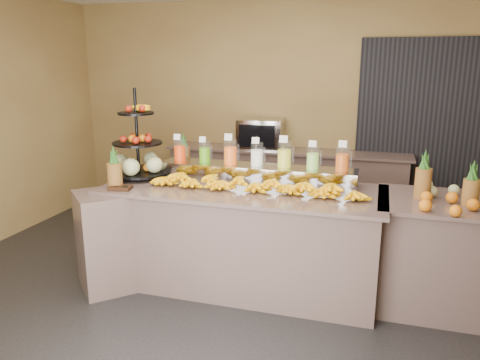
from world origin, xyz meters
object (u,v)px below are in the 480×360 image
at_px(condiment_caddy, 121,188).
at_px(oven_warmer, 261,134).
at_px(fruit_stand, 142,155).
at_px(right_fruit_pile, 444,195).
at_px(pitcher_tray, 257,173).
at_px(banana_heap, 255,183).

distance_m(condiment_caddy, oven_warmer, 2.41).
relative_size(fruit_stand, right_fruit_pile, 1.80).
distance_m(condiment_caddy, right_fruit_pile, 2.69).
bearing_deg(fruit_stand, pitcher_tray, 3.42).
xyz_separation_m(fruit_stand, oven_warmer, (0.72, 1.84, -0.03)).
xyz_separation_m(fruit_stand, right_fruit_pile, (2.70, -0.15, -0.14)).
distance_m(pitcher_tray, banana_heap, 0.34).
distance_m(banana_heap, fruit_stand, 1.20).
relative_size(banana_heap, condiment_caddy, 10.52).
relative_size(fruit_stand, condiment_caddy, 4.60).
distance_m(banana_heap, condiment_caddy, 1.19).
bearing_deg(right_fruit_pile, pitcher_tray, 168.93).
bearing_deg(condiment_caddy, fruit_stand, 94.23).
height_order(banana_heap, fruit_stand, fruit_stand).
xyz_separation_m(pitcher_tray, banana_heap, (0.07, -0.34, -0.00)).
bearing_deg(right_fruit_pile, oven_warmer, 135.08).
relative_size(condiment_caddy, oven_warmer, 0.33).
height_order(pitcher_tray, right_fruit_pile, right_fruit_pile).
bearing_deg(right_fruit_pile, banana_heap, -179.13).
relative_size(banana_heap, right_fruit_pile, 4.11).
bearing_deg(fruit_stand, oven_warmer, 63.61).
bearing_deg(pitcher_tray, right_fruit_pile, -11.07).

